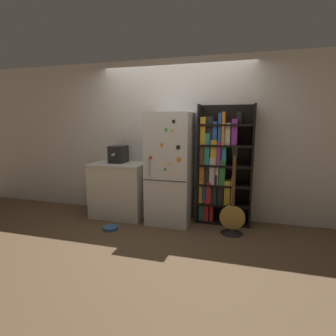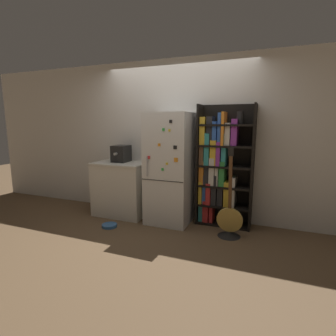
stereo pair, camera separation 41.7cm
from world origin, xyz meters
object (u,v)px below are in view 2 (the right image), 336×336
Objects in this scene: refrigerator at (170,168)px; bookshelf at (219,167)px; guitar at (229,224)px; espresso_machine at (121,154)px; pet_bowl at (109,225)px.

bookshelf is at bearing 13.74° from refrigerator.
guitar is at bearing -14.24° from refrigerator.
refrigerator reaches higher than guitar.
bookshelf is at bearing 4.04° from espresso_machine.
guitar is (0.99, -0.25, -0.69)m from refrigerator.
guitar reaches higher than pet_bowl.
refrigerator is at bearing -3.95° from espresso_machine.
bookshelf is at bearing 26.81° from pet_bowl.
espresso_machine is (-1.67, -0.12, 0.15)m from bookshelf.
bookshelf reaches higher than pet_bowl.
guitar is 1.80m from pet_bowl.
pet_bowl is (-0.77, -0.58, -0.84)m from refrigerator.
espresso_machine is at bearing -175.96° from bookshelf.
espresso_machine is at bearing 170.66° from guitar.
guitar reaches higher than espresso_machine.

